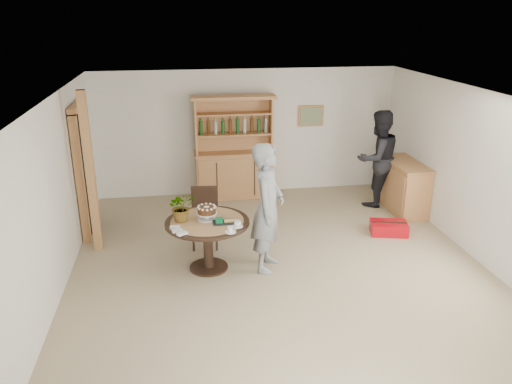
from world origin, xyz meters
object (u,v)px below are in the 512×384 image
object	(u,v)px
sideboard	(404,186)
adult_person	(378,159)
red_suitcase	(389,228)
dining_chair	(205,213)
teen_boy	(268,208)
dining_table	(208,230)
hutch	(234,163)

from	to	relation	value
sideboard	adult_person	xyz separation A→B (m)	(-0.41, 0.37, 0.45)
red_suitcase	adult_person	bearing A→B (deg)	91.90
adult_person	red_suitcase	world-z (taller)	adult_person
sideboard	red_suitcase	world-z (taller)	sideboard
dining_chair	teen_boy	bearing A→B (deg)	-42.44
teen_boy	dining_table	bearing A→B (deg)	105.07
hutch	dining_chair	xyz separation A→B (m)	(-0.71, -2.11, -0.15)
sideboard	adult_person	size ratio (longest dim) A/B	0.68
sideboard	adult_person	world-z (taller)	adult_person
hutch	sideboard	size ratio (longest dim) A/B	1.62
sideboard	red_suitcase	size ratio (longest dim) A/B	1.87
dining_chair	dining_table	bearing A→B (deg)	-85.15
hutch	red_suitcase	world-z (taller)	hutch
hutch	dining_table	xyz separation A→B (m)	(-0.72, -2.94, -0.08)
sideboard	dining_chair	distance (m)	3.85
teen_boy	red_suitcase	size ratio (longest dim) A/B	2.78
hutch	teen_boy	world-z (taller)	hutch
sideboard	teen_boy	world-z (taller)	teen_boy
dining_table	adult_person	bearing A→B (deg)	31.70
hutch	red_suitcase	size ratio (longest dim) A/B	3.02
hutch	dining_chair	world-z (taller)	hutch
dining_table	dining_chair	distance (m)	0.83
hutch	dining_table	distance (m)	3.03
dining_table	red_suitcase	world-z (taller)	dining_table
dining_chair	red_suitcase	bearing A→B (deg)	3.60
dining_table	red_suitcase	size ratio (longest dim) A/B	1.78
dining_chair	teen_boy	world-z (taller)	teen_boy
hutch	adult_person	xyz separation A→B (m)	(2.63, -0.87, 0.23)
dining_chair	red_suitcase	size ratio (longest dim) A/B	1.40
dining_table	teen_boy	world-z (taller)	teen_boy
sideboard	red_suitcase	xyz separation A→B (m)	(-0.67, -0.96, -0.37)
dining_table	teen_boy	size ratio (longest dim) A/B	0.64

